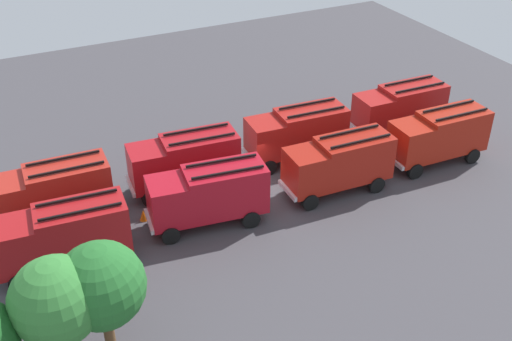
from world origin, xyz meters
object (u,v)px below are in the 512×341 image
at_px(firefighter_0, 389,140).
at_px(fire_truck_5, 339,162).
at_px(traffic_cone_0, 143,215).
at_px(tree_1, 56,301).
at_px(traffic_cone_1, 94,232).
at_px(fire_truck_2, 185,160).
at_px(firefighter_1, 285,121).
at_px(fire_truck_7, 63,234).
at_px(fire_truck_6, 208,193).
at_px(fire_truck_0, 400,107).
at_px(fire_truck_3, 51,191).
at_px(fire_truck_1, 297,132).
at_px(fire_truck_4, 439,135).
at_px(tree_0, 101,286).

bearing_deg(firefighter_0, fire_truck_5, -103.60).
bearing_deg(traffic_cone_0, tree_1, 56.17).
bearing_deg(traffic_cone_1, fire_truck_2, -159.51).
xyz_separation_m(firefighter_1, traffic_cone_1, (16.23, 6.34, -0.70)).
bearing_deg(traffic_cone_0, fire_truck_7, 24.11).
bearing_deg(tree_1, fire_truck_2, -130.39).
xyz_separation_m(fire_truck_6, firefighter_0, (-14.85, -2.19, -1.12)).
xyz_separation_m(fire_truck_0, fire_truck_6, (17.39, 4.45, 0.00)).
distance_m(fire_truck_3, firefighter_0, 23.30).
relative_size(fire_truck_0, fire_truck_3, 1.00).
relative_size(fire_truck_1, fire_truck_3, 1.01).
relative_size(firefighter_0, traffic_cone_0, 2.53).
height_order(fire_truck_7, traffic_cone_1, fire_truck_7).
bearing_deg(fire_truck_6, traffic_cone_1, -7.25).
xyz_separation_m(firefighter_1, tree_1, (19.53, 15.64, 3.17)).
bearing_deg(fire_truck_7, traffic_cone_1, -129.16).
relative_size(fire_truck_0, fire_truck_4, 1.00).
bearing_deg(firefighter_0, firefighter_1, -175.03).
xyz_separation_m(fire_truck_1, traffic_cone_0, (12.01, 2.34, -1.79)).
distance_m(fire_truck_6, fire_truck_7, 8.53).
distance_m(fire_truck_3, traffic_cone_0, 5.60).
height_order(tree_0, traffic_cone_1, tree_0).
bearing_deg(fire_truck_7, fire_truck_6, -173.98).
xyz_separation_m(fire_truck_5, traffic_cone_0, (12.42, -2.41, -1.79)).
xyz_separation_m(fire_truck_7, tree_0, (-0.50, 7.24, 2.03)).
bearing_deg(fire_truck_5, fire_truck_1, -82.78).
distance_m(fire_truck_2, traffic_cone_0, 4.63).
relative_size(fire_truck_1, traffic_cone_1, 12.23).
distance_m(firefighter_0, tree_1, 26.84).
relative_size(fire_truck_5, fire_truck_6, 0.98).
distance_m(tree_0, traffic_cone_0, 11.16).
relative_size(fire_truck_4, tree_1, 1.17).
height_order(firefighter_1, tree_0, tree_0).
height_order(fire_truck_1, fire_truck_3, same).
xyz_separation_m(fire_truck_6, firefighter_1, (-9.57, -8.09, -1.15)).
relative_size(fire_truck_3, traffic_cone_1, 12.17).
distance_m(firefighter_1, tree_1, 25.22).
height_order(fire_truck_7, firefighter_1, fire_truck_7).
distance_m(fire_truck_0, traffic_cone_0, 21.14).
xyz_separation_m(firefighter_1, tree_0, (17.60, 15.53, 3.18)).
distance_m(fire_truck_1, traffic_cone_0, 12.37).
height_order(firefighter_0, traffic_cone_1, firefighter_0).
bearing_deg(fire_truck_2, fire_truck_6, 93.76).
bearing_deg(fire_truck_4, fire_truck_1, -26.63).
height_order(fire_truck_3, traffic_cone_0, fire_truck_3).
relative_size(firefighter_0, firefighter_1, 1.02).
bearing_deg(fire_truck_3, fire_truck_4, 172.21).
bearing_deg(fire_truck_4, fire_truck_6, 0.81).
bearing_deg(firefighter_1, firefighter_0, -28.23).
distance_m(fire_truck_6, firefighter_1, 12.59).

